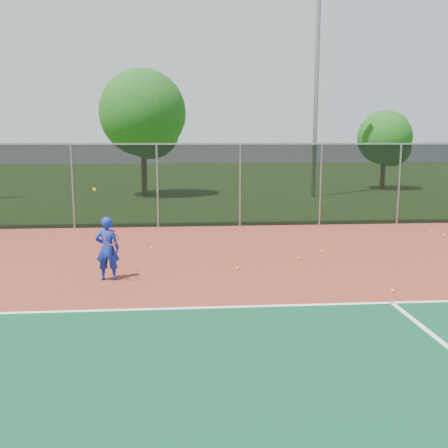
{
  "coord_description": "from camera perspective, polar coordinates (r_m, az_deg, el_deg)",
  "views": [
    {
      "loc": [
        -2.04,
        -6.09,
        3.21
      ],
      "look_at": [
        -1.15,
        5.0,
        1.3
      ],
      "focal_mm": 40.0,
      "sensor_mm": 36.0,
      "label": 1
    }
  ],
  "objects": [
    {
      "name": "tennis_player",
      "position": [
        11.61,
        -13.18,
        -2.73
      ],
      "size": [
        0.59,
        0.6,
        2.1
      ],
      "color": "#112BA3",
      "rests_on": "court_apron"
    },
    {
      "name": "court_apron",
      "position": [
        8.93,
        9.1,
        -11.38
      ],
      "size": [
        30.0,
        20.0,
        0.02
      ],
      "primitive_type": "cube",
      "color": "maroon",
      "rests_on": "ground"
    },
    {
      "name": "practice_ball_7",
      "position": [
        11.15,
        18.72,
        -7.22
      ],
      "size": [
        0.07,
        0.07,
        0.07
      ],
      "primitive_type": "sphere",
      "color": "#C4E91B",
      "rests_on": "court_apron"
    },
    {
      "name": "tree_back_left",
      "position": [
        28.31,
        -9.09,
        12.01
      ],
      "size": [
        4.76,
        4.76,
        6.99
      ],
      "color": "#3C2A15",
      "rests_on": "ground"
    },
    {
      "name": "practice_ball_4",
      "position": [
        12.32,
        1.51,
        -5.09
      ],
      "size": [
        0.07,
        0.07,
        0.07
      ],
      "primitive_type": "sphere",
      "color": "#C4E91B",
      "rests_on": "court_apron"
    },
    {
      "name": "practice_ball_0",
      "position": [
        14.72,
        -8.27,
        -2.73
      ],
      "size": [
        0.07,
        0.07,
        0.07
      ],
      "primitive_type": "sphere",
      "color": "#C4E91B",
      "rests_on": "court_apron"
    },
    {
      "name": "practice_ball_5",
      "position": [
        18.44,
        22.68,
        -0.87
      ],
      "size": [
        0.07,
        0.07,
        0.07
      ],
      "primitive_type": "sphere",
      "color": "#C4E91B",
      "rests_on": "court_apron"
    },
    {
      "name": "practice_ball_1",
      "position": [
        14.42,
        11.18,
        -3.09
      ],
      "size": [
        0.07,
        0.07,
        0.07
      ],
      "primitive_type": "sphere",
      "color": "#C4E91B",
      "rests_on": "court_apron"
    },
    {
      "name": "practice_ball_2",
      "position": [
        13.48,
        8.52,
        -3.9
      ],
      "size": [
        0.07,
        0.07,
        0.07
      ],
      "primitive_type": "sphere",
      "color": "#C4E91B",
      "rests_on": "court_apron"
    },
    {
      "name": "tree_back_mid",
      "position": [
        33.33,
        18.07,
        9.11
      ],
      "size": [
        3.38,
        3.38,
        4.97
      ],
      "color": "#3C2A15",
      "rests_on": "ground"
    },
    {
      "name": "fence_back",
      "position": [
        18.28,
        1.84,
        4.57
      ],
      "size": [
        30.0,
        0.06,
        3.03
      ],
      "color": "black",
      "rests_on": "court_apron"
    },
    {
      "name": "ground",
      "position": [
        7.18,
        13.02,
        -17.09
      ],
      "size": [
        120.0,
        120.0,
        0.0
      ],
      "primitive_type": "plane",
      "color": "#284F16",
      "rests_on": "ground"
    },
    {
      "name": "floodlight_n",
      "position": [
        28.42,
        10.62,
        18.36
      ],
      "size": [
        0.9,
        0.4,
        13.51
      ],
      "color": "gray",
      "rests_on": "ground"
    },
    {
      "name": "practice_ball_3",
      "position": [
        18.04,
        23.88,
        -1.17
      ],
      "size": [
        0.07,
        0.07,
        0.07
      ],
      "primitive_type": "sphere",
      "color": "#C4E91B",
      "rests_on": "court_apron"
    }
  ]
}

